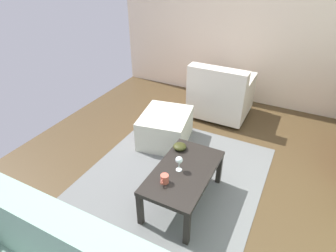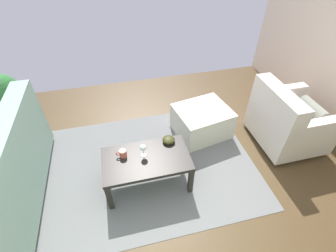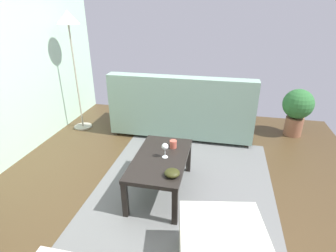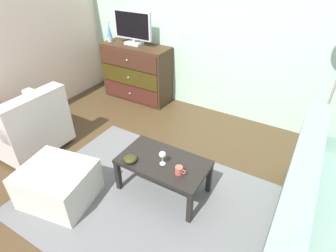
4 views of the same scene
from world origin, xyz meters
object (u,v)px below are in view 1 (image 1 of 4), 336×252
at_px(bowl_decorative, 180,146).
at_px(mug, 164,179).
at_px(ottoman, 165,128).
at_px(coffee_table, 184,174).
at_px(armchair, 221,95).
at_px(wine_glass, 179,160).

bearing_deg(bowl_decorative, mug, 10.00).
distance_m(mug, ottoman, 1.28).
distance_m(coffee_table, armchair, 1.91).
bearing_deg(bowl_decorative, armchair, -177.69).
distance_m(wine_glass, ottoman, 1.14).
distance_m(bowl_decorative, ottoman, 0.81).
bearing_deg(coffee_table, ottoman, -143.18).
height_order(coffee_table, mug, mug).
distance_m(coffee_table, ottoman, 1.12).
relative_size(mug, bowl_decorative, 0.81).
bearing_deg(wine_glass, ottoman, -145.57).
distance_m(wine_glass, bowl_decorative, 0.35).
relative_size(armchair, ottoman, 1.21).
distance_m(bowl_decorative, armchair, 1.61).
distance_m(wine_glass, mug, 0.23).
xyz_separation_m(mug, ottoman, (-1.12, -0.58, -0.26)).
bearing_deg(armchair, mug, 4.22).
relative_size(wine_glass, armchair, 0.19).
bearing_deg(mug, coffee_table, 159.72).
relative_size(wine_glass, bowl_decorative, 1.11).
relative_size(coffee_table, mug, 8.17).
bearing_deg(bowl_decorative, wine_glass, 23.71).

